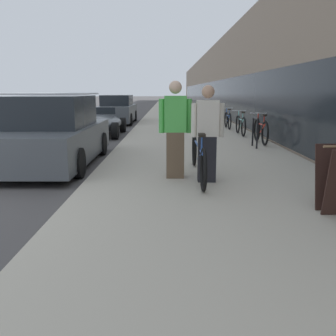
{
  "coord_description": "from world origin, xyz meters",
  "views": [
    {
      "loc": [
        4.69,
        -4.95,
        1.69
      ],
      "look_at": [
        4.77,
        13.05,
        -2.04
      ],
      "focal_mm": 40.0,
      "sensor_mm": 36.0,
      "label": 1
    }
  ],
  "objects_px": {
    "person_rider": "(206,134)",
    "parked_sedan_far": "(116,110)",
    "cruiser_bike_nearest": "(259,131)",
    "vintage_roadster_curbside": "(96,124)",
    "cruiser_bike_farthest": "(226,120)",
    "person_bystander": "(174,130)",
    "parked_sedan_curbside": "(51,134)",
    "tandem_bicycle": "(197,157)",
    "cruiser_bike_middle": "(239,125)",
    "bike_rack_hoop": "(253,129)"
  },
  "relations": [
    {
      "from": "vintage_roadster_curbside",
      "to": "parked_sedan_curbside",
      "type": "bearing_deg",
      "value": -89.53
    },
    {
      "from": "tandem_bicycle",
      "to": "person_bystander",
      "type": "bearing_deg",
      "value": -172.86
    },
    {
      "from": "vintage_roadster_curbside",
      "to": "parked_sedan_far",
      "type": "bearing_deg",
      "value": 89.82
    },
    {
      "from": "person_bystander",
      "to": "parked_sedan_curbside",
      "type": "xyz_separation_m",
      "value": [
        -2.76,
        1.73,
        -0.28
      ]
    },
    {
      "from": "cruiser_bike_nearest",
      "to": "parked_sedan_curbside",
      "type": "height_order",
      "value": "parked_sedan_curbside"
    },
    {
      "from": "person_bystander",
      "to": "parked_sedan_far",
      "type": "distance_m",
      "value": 13.29
    },
    {
      "from": "person_rider",
      "to": "bike_rack_hoop",
      "type": "bearing_deg",
      "value": 66.4
    },
    {
      "from": "cruiser_bike_farthest",
      "to": "parked_sedan_far",
      "type": "xyz_separation_m",
      "value": [
        -5.2,
        3.85,
        0.2
      ]
    },
    {
      "from": "cruiser_bike_nearest",
      "to": "vintage_roadster_curbside",
      "type": "distance_m",
      "value": 6.23
    },
    {
      "from": "person_bystander",
      "to": "bike_rack_hoop",
      "type": "xyz_separation_m",
      "value": [
        2.34,
        3.77,
        -0.37
      ]
    },
    {
      "from": "person_bystander",
      "to": "cruiser_bike_farthest",
      "type": "bearing_deg",
      "value": 75.24
    },
    {
      "from": "tandem_bicycle",
      "to": "parked_sedan_curbside",
      "type": "xyz_separation_m",
      "value": [
        -3.19,
        1.67,
        0.22
      ]
    },
    {
      "from": "cruiser_bike_farthest",
      "to": "parked_sedan_far",
      "type": "height_order",
      "value": "parked_sedan_far"
    },
    {
      "from": "bike_rack_hoop",
      "to": "parked_sedan_curbside",
      "type": "bearing_deg",
      "value": -158.15
    },
    {
      "from": "tandem_bicycle",
      "to": "person_rider",
      "type": "relative_size",
      "value": 1.68
    },
    {
      "from": "person_bystander",
      "to": "bike_rack_hoop",
      "type": "distance_m",
      "value": 4.45
    },
    {
      "from": "cruiser_bike_nearest",
      "to": "parked_sedan_far",
      "type": "distance_m",
      "value": 10.03
    },
    {
      "from": "person_rider",
      "to": "cruiser_bike_nearest",
      "type": "bearing_deg",
      "value": 66.34
    },
    {
      "from": "tandem_bicycle",
      "to": "bike_rack_hoop",
      "type": "bearing_deg",
      "value": 62.87
    },
    {
      "from": "person_rider",
      "to": "parked_sedan_far",
      "type": "bearing_deg",
      "value": 104.11
    },
    {
      "from": "person_rider",
      "to": "parked_sedan_far",
      "type": "relative_size",
      "value": 0.37
    },
    {
      "from": "tandem_bicycle",
      "to": "cruiser_bike_middle",
      "type": "bearing_deg",
      "value": 72.91
    },
    {
      "from": "person_rider",
      "to": "person_bystander",
      "type": "relative_size",
      "value": 0.95
    },
    {
      "from": "cruiser_bike_farthest",
      "to": "vintage_roadster_curbside",
      "type": "bearing_deg",
      "value": -162.51
    },
    {
      "from": "person_rider",
      "to": "bike_rack_hoop",
      "type": "xyz_separation_m",
      "value": [
        1.78,
        4.08,
        -0.33
      ]
    },
    {
      "from": "tandem_bicycle",
      "to": "cruiser_bike_nearest",
      "type": "height_order",
      "value": "cruiser_bike_nearest"
    },
    {
      "from": "cruiser_bike_farthest",
      "to": "parked_sedan_curbside",
      "type": "relative_size",
      "value": 0.37
    },
    {
      "from": "bike_rack_hoop",
      "to": "vintage_roadster_curbside",
      "type": "bearing_deg",
      "value": 144.05
    },
    {
      "from": "bike_rack_hoop",
      "to": "person_rider",
      "type": "bearing_deg",
      "value": -113.6
    },
    {
      "from": "cruiser_bike_farthest",
      "to": "parked_sedan_curbside",
      "type": "distance_m",
      "value": 9.05
    },
    {
      "from": "cruiser_bike_nearest",
      "to": "cruiser_bike_farthest",
      "type": "relative_size",
      "value": 1.05
    },
    {
      "from": "bike_rack_hoop",
      "to": "cruiser_bike_nearest",
      "type": "height_order",
      "value": "cruiser_bike_nearest"
    },
    {
      "from": "person_bystander",
      "to": "cruiser_bike_nearest",
      "type": "distance_m",
      "value": 5.36
    },
    {
      "from": "bike_rack_hoop",
      "to": "cruiser_bike_middle",
      "type": "relative_size",
      "value": 0.48
    },
    {
      "from": "tandem_bicycle",
      "to": "vintage_roadster_curbside",
      "type": "bearing_deg",
      "value": 113.52
    },
    {
      "from": "person_rider",
      "to": "cruiser_bike_farthest",
      "type": "bearing_deg",
      "value": 78.89
    },
    {
      "from": "parked_sedan_far",
      "to": "tandem_bicycle",
      "type": "bearing_deg",
      "value": -76.01
    },
    {
      "from": "person_bystander",
      "to": "person_rider",
      "type": "bearing_deg",
      "value": -29.52
    },
    {
      "from": "cruiser_bike_middle",
      "to": "vintage_roadster_curbside",
      "type": "bearing_deg",
      "value": 172.58
    },
    {
      "from": "vintage_roadster_curbside",
      "to": "cruiser_bike_farthest",
      "type": "bearing_deg",
      "value": 17.49
    },
    {
      "from": "cruiser_bike_middle",
      "to": "parked_sedan_curbside",
      "type": "relative_size",
      "value": 0.39
    },
    {
      "from": "person_bystander",
      "to": "cruiser_bike_nearest",
      "type": "xyz_separation_m",
      "value": [
        2.71,
        4.6,
        -0.5
      ]
    },
    {
      "from": "bike_rack_hoop",
      "to": "cruiser_bike_middle",
      "type": "xyz_separation_m",
      "value": [
        0.17,
        3.04,
        -0.14
      ]
    },
    {
      "from": "cruiser_bike_farthest",
      "to": "parked_sedan_curbside",
      "type": "bearing_deg",
      "value": -124.87
    },
    {
      "from": "cruiser_bike_middle",
      "to": "cruiser_bike_farthest",
      "type": "height_order",
      "value": "cruiser_bike_middle"
    },
    {
      "from": "cruiser_bike_farthest",
      "to": "vintage_roadster_curbside",
      "type": "relative_size",
      "value": 0.41
    },
    {
      "from": "vintage_roadster_curbside",
      "to": "parked_sedan_far",
      "type": "height_order",
      "value": "parked_sedan_far"
    },
    {
      "from": "cruiser_bike_middle",
      "to": "cruiser_bike_farthest",
      "type": "distance_m",
      "value": 2.34
    },
    {
      "from": "tandem_bicycle",
      "to": "cruiser_bike_nearest",
      "type": "relative_size",
      "value": 1.63
    },
    {
      "from": "cruiser_bike_nearest",
      "to": "cruiser_bike_farthest",
      "type": "distance_m",
      "value": 4.55
    }
  ]
}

